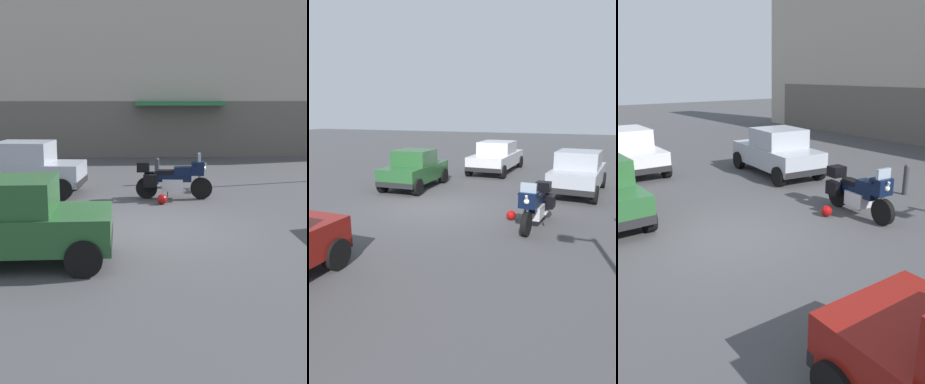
# 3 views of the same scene
# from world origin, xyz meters

# --- Properties ---
(ground_plane) EXTENTS (80.00, 80.00, 0.00)m
(ground_plane) POSITION_xyz_m (0.00, 0.00, 0.00)
(ground_plane) COLOR #424244
(building_facade_rear) EXTENTS (32.86, 3.40, 9.46)m
(building_facade_rear) POSITION_xyz_m (0.00, 14.65, 4.68)
(building_facade_rear) COLOR #A89E8E
(building_facade_rear) RESTS_ON ground
(motorcycle) EXTENTS (2.26, 0.84, 1.36)m
(motorcycle) POSITION_xyz_m (0.79, 3.38, 0.62)
(motorcycle) COLOR black
(motorcycle) RESTS_ON ground
(helmet) EXTENTS (0.28, 0.28, 0.28)m
(helmet) POSITION_xyz_m (0.44, 2.64, 0.14)
(helmet) COLOR #990C0C
(helmet) RESTS_ON ground
(car_compact_side) EXTENTS (3.49, 1.72, 1.56)m
(car_compact_side) POSITION_xyz_m (-2.54, -2.05, 0.77)
(car_compact_side) COLOR #235128
(car_compact_side) RESTS_ON ground
(car_wagon_end) EXTENTS (4.00, 2.15, 1.64)m
(car_wagon_end) POSITION_xyz_m (-3.78, 4.28, 0.81)
(car_wagon_end) COLOR #9EA3AD
(car_wagon_end) RESTS_ON ground
(bollard_curbside) EXTENTS (0.16, 0.16, 0.93)m
(bollard_curbside) POSITION_xyz_m (0.49, 5.82, 0.49)
(bollard_curbside) COLOR #333338
(bollard_curbside) RESTS_ON ground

